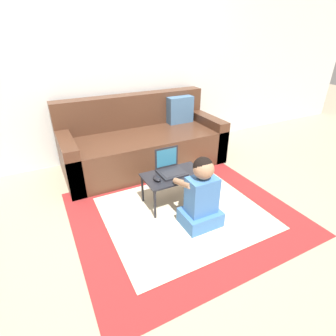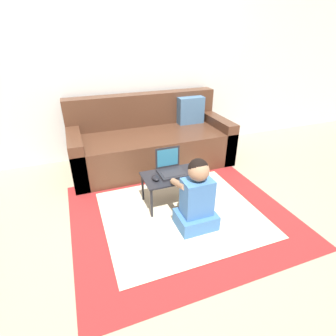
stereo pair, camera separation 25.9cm
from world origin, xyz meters
name	(u,v)px [view 2 (the right image)]	position (x,y,z in m)	size (l,w,h in m)	color
ground_plane	(174,217)	(0.00, 0.00, 0.00)	(16.00, 16.00, 0.00)	gray
wall_back	(126,61)	(0.00, 1.70, 1.25)	(9.00, 0.06, 2.50)	silver
area_rug	(181,214)	(0.08, 0.02, 0.00)	(2.06, 1.80, 0.01)	maroon
couch	(151,142)	(0.15, 1.22, 0.30)	(2.03, 0.90, 0.87)	#4C2D1E
laptop_desk	(173,178)	(0.08, 0.23, 0.30)	(0.61, 0.36, 0.33)	black
laptop	(171,169)	(0.07, 0.28, 0.37)	(0.26, 0.23, 0.24)	#232328
computer_mouse	(155,178)	(-0.12, 0.21, 0.35)	(0.07, 0.11, 0.04)	black
person_seated	(197,198)	(0.13, -0.19, 0.31)	(0.35, 0.41, 0.68)	#3D70B2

